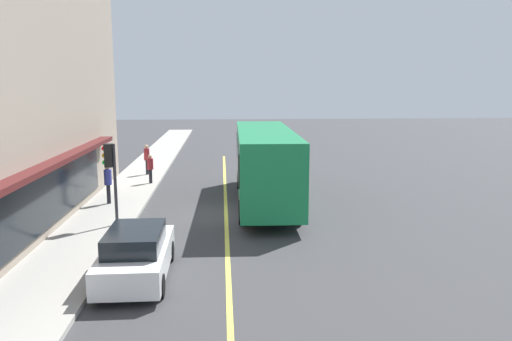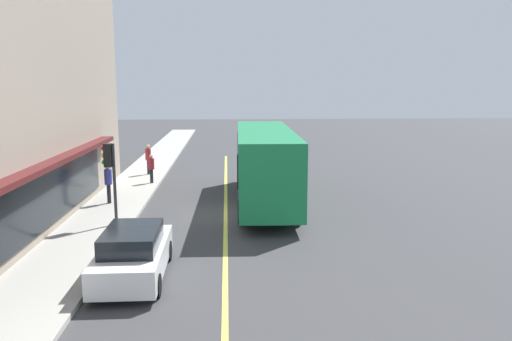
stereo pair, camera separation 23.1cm
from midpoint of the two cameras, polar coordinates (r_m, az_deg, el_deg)
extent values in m
plane|color=#38383A|center=(21.82, -3.72, -5.12)|extent=(120.00, 120.00, 0.00)
cube|color=#9E9B93|center=(22.38, -16.91, -4.95)|extent=(80.00, 2.75, 0.15)
cube|color=#D8D14C|center=(21.82, -3.72, -5.11)|extent=(36.00, 0.16, 0.01)
cube|color=#4C1919|center=(18.41, -23.49, 0.20)|extent=(19.08, 0.70, 0.20)
cube|color=black|center=(18.73, -23.85, -3.73)|extent=(16.35, 0.08, 2.00)
cube|color=#197F47|center=(23.53, 0.73, 0.97)|extent=(11.05, 2.74, 3.00)
cube|color=black|center=(28.88, 0.09, 3.34)|extent=(0.17, 2.10, 1.80)
cube|color=black|center=(23.14, -2.36, 1.72)|extent=(8.80, 0.25, 1.32)
cube|color=black|center=(23.29, 3.90, 1.75)|extent=(8.80, 0.25, 1.32)
cube|color=#0CF259|center=(28.86, 0.09, 5.11)|extent=(0.12, 1.90, 0.36)
cube|color=#2D2D33|center=(29.20, 0.08, 0.22)|extent=(0.21, 2.40, 0.40)
cylinder|color=black|center=(27.22, -2.09, -1.03)|extent=(1.01, 0.32, 1.00)
cylinder|color=black|center=(27.33, 2.66, -0.99)|extent=(1.01, 0.32, 1.00)
cylinder|color=black|center=(20.34, -1.88, -4.76)|extent=(1.01, 0.32, 1.00)
cylinder|color=black|center=(20.50, 4.47, -4.67)|extent=(1.01, 0.32, 1.00)
cylinder|color=#2D2D33|center=(20.28, -15.98, -1.56)|extent=(0.12, 0.12, 3.20)
cube|color=black|center=(20.13, -16.69, 1.65)|extent=(0.30, 0.30, 0.90)
sphere|color=red|center=(20.14, -17.20, 2.40)|extent=(0.18, 0.18, 0.18)
sphere|color=orange|center=(20.17, -17.16, 1.64)|extent=(0.18, 0.18, 0.18)
sphere|color=green|center=(20.21, -17.12, 0.88)|extent=(0.18, 0.18, 0.18)
cube|color=white|center=(15.27, -13.80, -9.67)|extent=(4.31, 1.83, 0.75)
cube|color=black|center=(14.92, -14.00, -7.51)|extent=(2.42, 1.53, 0.55)
cylinder|color=black|center=(16.82, -15.76, -8.91)|extent=(0.64, 0.22, 0.64)
cylinder|color=black|center=(16.57, -10.13, -8.97)|extent=(0.64, 0.22, 0.64)
cylinder|color=black|center=(14.23, -18.04, -12.53)|extent=(0.64, 0.22, 0.64)
cylinder|color=black|center=(13.93, -11.32, -12.71)|extent=(0.64, 0.22, 0.64)
cylinder|color=black|center=(31.37, -12.45, 0.36)|extent=(0.18, 0.18, 0.88)
cylinder|color=maroon|center=(31.26, -12.50, 1.79)|extent=(0.34, 0.34, 0.70)
sphere|color=tan|center=(31.20, -12.53, 2.64)|extent=(0.25, 0.25, 0.25)
cylinder|color=black|center=(28.60, -12.09, -0.64)|extent=(0.18, 0.18, 0.77)
cylinder|color=maroon|center=(28.48, -12.14, 0.73)|extent=(0.34, 0.34, 0.61)
sphere|color=tan|center=(28.42, -12.17, 1.56)|extent=(0.22, 0.22, 0.22)
cylinder|color=black|center=(24.21, -16.63, -2.58)|extent=(0.18, 0.18, 0.89)
cylinder|color=#33388C|center=(24.06, -16.72, -0.73)|extent=(0.34, 0.34, 0.70)
sphere|color=tan|center=(23.98, -16.78, 0.39)|extent=(0.25, 0.25, 0.25)
camera|label=1|loc=(0.12, -90.28, -0.05)|focal=35.27mm
camera|label=2|loc=(0.12, 89.72, 0.05)|focal=35.27mm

